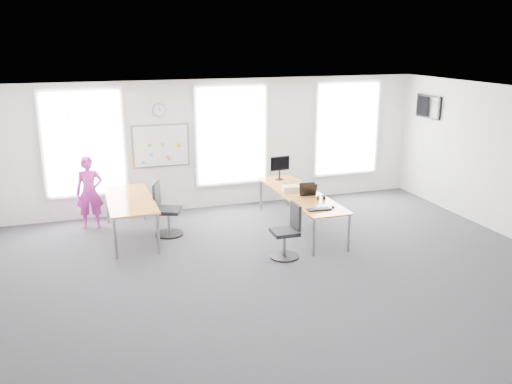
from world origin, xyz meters
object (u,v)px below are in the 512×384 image
object	(u,v)px
chair_left	(165,212)
headphones	(321,198)
desk_right	(300,196)
person	(90,192)
desk_left	(130,202)
keyboard	(319,209)
monitor	(280,166)
chair_right	(288,234)

from	to	relation	value
chair_left	headphones	distance (m)	3.16
desk_right	headphones	distance (m)	0.61
person	headphones	xyz separation A→B (m)	(4.38, -2.01, 0.04)
desk_left	chair_left	size ratio (longest dim) A/B	2.05
desk_right	desk_left	distance (m)	3.49
keyboard	monitor	xyz separation A→B (m)	(0.09, 2.36, 0.32)
chair_left	headphones	world-z (taller)	chair_left
desk_right	chair_left	bearing A→B (deg)	170.16
desk_left	chair_right	distance (m)	3.27
desk_right	chair_right	xyz separation A→B (m)	(-0.83, -1.39, -0.27)
monitor	desk_right	bearing A→B (deg)	-96.58
desk_left	person	xyz separation A→B (m)	(-0.74, 0.89, 0.02)
person	keyboard	xyz separation A→B (m)	(4.07, -2.60, 0.00)
person	chair_left	bearing A→B (deg)	-29.76
headphones	desk_left	bearing A→B (deg)	171.22
desk_left	person	world-z (taller)	person
desk_right	keyboard	size ratio (longest dim) A/B	6.82
desk_right	keyboard	xyz separation A→B (m)	(-0.11, -1.16, 0.06)
desk_right	monitor	bearing A→B (deg)	90.66
keyboard	headphones	size ratio (longest dim) A/B	2.71
desk_left	chair_left	distance (m)	0.73
chair_right	person	bearing A→B (deg)	-129.27
headphones	monitor	xyz separation A→B (m)	(-0.21, 1.77, 0.28)
chair_right	keyboard	world-z (taller)	chair_right
chair_right	keyboard	bearing A→B (deg)	108.47
headphones	monitor	size ratio (longest dim) A/B	0.31
desk_right	headphones	xyz separation A→B (m)	(0.20, -0.57, 0.10)
monitor	chair_right	bearing A→B (deg)	-114.74
chair_left	keyboard	size ratio (longest dim) A/B	2.38
headphones	person	bearing A→B (deg)	163.69
chair_left	keyboard	world-z (taller)	chair_left
chair_left	headphones	size ratio (longest dim) A/B	6.43
person	monitor	xyz separation A→B (m)	(4.17, -0.24, 0.32)
chair_right	person	xyz separation A→B (m)	(-3.35, 2.83, 0.32)
desk_left	monitor	distance (m)	3.51
chair_right	person	world-z (taller)	person
keyboard	monitor	world-z (taller)	monitor
chair_left	person	distance (m)	1.74
desk_right	person	size ratio (longest dim) A/B	2.03
keyboard	person	bearing A→B (deg)	152.34
chair_left	monitor	world-z (taller)	monitor
desk_left	monitor	world-z (taller)	monitor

